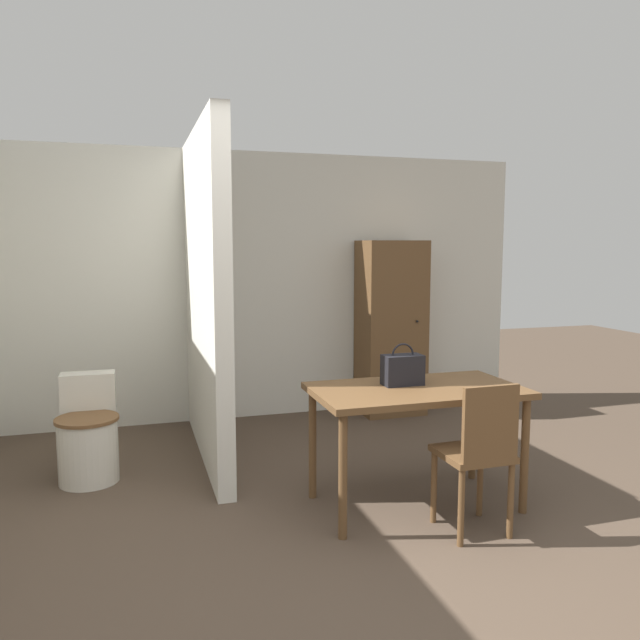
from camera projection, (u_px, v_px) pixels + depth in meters
name	position (u px, v px, depth m)	size (l,w,h in m)	color
ground_plane	(379.00, 599.00, 2.90)	(16.00, 16.00, 0.00)	#4C3D30
wall_back	(247.00, 286.00, 5.91)	(5.48, 0.12, 2.50)	silver
partition_wall	(205.00, 296.00, 4.77)	(0.12, 1.97, 2.50)	silver
dining_table	(416.00, 400.00, 3.88)	(1.30, 0.72, 0.76)	brown
wooden_chair	(478.00, 451.00, 3.49)	(0.38, 0.38, 0.89)	brown
toilet	(88.00, 437.00, 4.36)	(0.43, 0.58, 0.72)	silver
handbag	(403.00, 369.00, 3.93)	(0.25, 0.13, 0.27)	black
wooden_cabinet	(391.00, 328.00, 6.06)	(0.60, 0.48, 1.68)	brown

